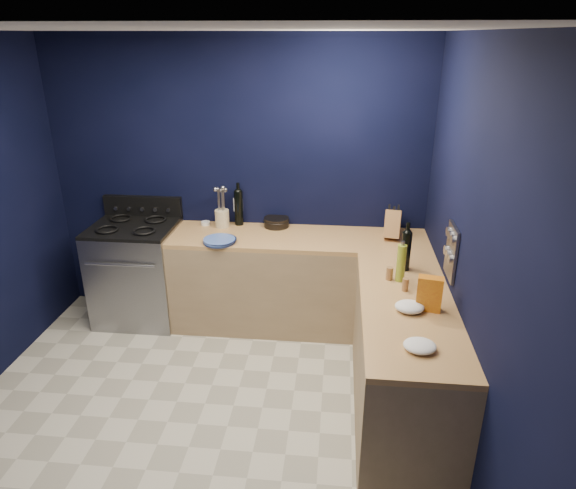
# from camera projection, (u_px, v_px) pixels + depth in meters

# --- Properties ---
(floor) EXTENTS (3.50, 3.50, 0.02)m
(floor) POSITION_uv_depth(u_px,v_px,m) (197.00, 425.00, 3.64)
(floor) COLOR #B9B4A1
(floor) RESTS_ON ground
(ceiling) EXTENTS (3.50, 3.50, 0.02)m
(ceiling) POSITION_uv_depth(u_px,v_px,m) (163.00, 27.00, 2.63)
(ceiling) COLOR silver
(ceiling) RESTS_ON ground
(wall_back) EXTENTS (3.50, 0.02, 2.60)m
(wall_back) POSITION_uv_depth(u_px,v_px,m) (238.00, 182.00, 4.75)
(wall_back) COLOR black
(wall_back) RESTS_ON ground
(wall_right) EXTENTS (0.02, 3.50, 2.60)m
(wall_right) POSITION_uv_depth(u_px,v_px,m) (477.00, 270.00, 2.97)
(wall_right) COLOR black
(wall_right) RESTS_ON ground
(cab_back) EXTENTS (2.30, 0.63, 0.86)m
(cab_back) POSITION_uv_depth(u_px,v_px,m) (298.00, 283.00, 4.73)
(cab_back) COLOR #977C5A
(cab_back) RESTS_ON floor
(top_back) EXTENTS (2.30, 0.63, 0.04)m
(top_back) POSITION_uv_depth(u_px,v_px,m) (298.00, 239.00, 4.56)
(top_back) COLOR #905F30
(top_back) RESTS_ON cab_back
(cab_right) EXTENTS (0.63, 1.67, 0.86)m
(cab_right) POSITION_uv_depth(u_px,v_px,m) (402.00, 362.00, 3.59)
(cab_right) COLOR #977C5A
(cab_right) RESTS_ON floor
(top_right) EXTENTS (0.63, 1.67, 0.04)m
(top_right) POSITION_uv_depth(u_px,v_px,m) (408.00, 307.00, 3.42)
(top_right) COLOR #905F30
(top_right) RESTS_ON cab_right
(gas_range) EXTENTS (0.76, 0.66, 0.92)m
(gas_range) POSITION_uv_depth(u_px,v_px,m) (138.00, 274.00, 4.85)
(gas_range) COLOR gray
(gas_range) RESTS_ON floor
(oven_door) EXTENTS (0.59, 0.02, 0.42)m
(oven_door) POSITION_uv_depth(u_px,v_px,m) (125.00, 290.00, 4.56)
(oven_door) COLOR black
(oven_door) RESTS_ON gas_range
(cooktop) EXTENTS (0.76, 0.66, 0.03)m
(cooktop) POSITION_uv_depth(u_px,v_px,m) (132.00, 227.00, 4.67)
(cooktop) COLOR black
(cooktop) RESTS_ON gas_range
(backguard) EXTENTS (0.76, 0.06, 0.20)m
(backguard) POSITION_uv_depth(u_px,v_px,m) (143.00, 206.00, 4.90)
(backguard) COLOR black
(backguard) RESTS_ON gas_range
(spice_panel) EXTENTS (0.02, 0.28, 0.38)m
(spice_panel) POSITION_uv_depth(u_px,v_px,m) (451.00, 252.00, 3.52)
(spice_panel) COLOR gray
(spice_panel) RESTS_ON wall_right
(wall_outlet) EXTENTS (0.09, 0.02, 0.13)m
(wall_outlet) POSITION_uv_depth(u_px,v_px,m) (238.00, 205.00, 4.82)
(wall_outlet) COLOR white
(wall_outlet) RESTS_ON wall_back
(plate_stack) EXTENTS (0.30, 0.30, 0.03)m
(plate_stack) POSITION_uv_depth(u_px,v_px,m) (219.00, 241.00, 4.41)
(plate_stack) COLOR #416FAC
(plate_stack) RESTS_ON top_back
(ramekin) EXTENTS (0.11, 0.11, 0.03)m
(ramekin) POSITION_uv_depth(u_px,v_px,m) (206.00, 223.00, 4.82)
(ramekin) COLOR white
(ramekin) RESTS_ON top_back
(utensil_crock) EXTENTS (0.14, 0.14, 0.16)m
(utensil_crock) POSITION_uv_depth(u_px,v_px,m) (222.00, 218.00, 4.75)
(utensil_crock) COLOR beige
(utensil_crock) RESTS_ON top_back
(wine_bottle_back) EXTENTS (0.10, 0.10, 0.33)m
(wine_bottle_back) POSITION_uv_depth(u_px,v_px,m) (239.00, 208.00, 4.78)
(wine_bottle_back) COLOR black
(wine_bottle_back) RESTS_ON top_back
(lemon_basket) EXTENTS (0.26, 0.26, 0.09)m
(lemon_basket) POSITION_uv_depth(u_px,v_px,m) (276.00, 222.00, 4.77)
(lemon_basket) COLOR black
(lemon_basket) RESTS_ON top_back
(knife_block) EXTENTS (0.18, 0.30, 0.30)m
(knife_block) POSITION_uv_depth(u_px,v_px,m) (393.00, 224.00, 4.50)
(knife_block) COLOR olive
(knife_block) RESTS_ON top_back
(wine_bottle_right) EXTENTS (0.08, 0.08, 0.30)m
(wine_bottle_right) POSITION_uv_depth(u_px,v_px,m) (406.00, 251.00, 3.85)
(wine_bottle_right) COLOR black
(wine_bottle_right) RESTS_ON top_right
(oil_bottle) EXTENTS (0.07, 0.07, 0.28)m
(oil_bottle) POSITION_uv_depth(u_px,v_px,m) (401.00, 263.00, 3.68)
(oil_bottle) COLOR olive
(oil_bottle) RESTS_ON top_right
(spice_jar_near) EXTENTS (0.06, 0.06, 0.10)m
(spice_jar_near) POSITION_uv_depth(u_px,v_px,m) (405.00, 285.00, 3.57)
(spice_jar_near) COLOR olive
(spice_jar_near) RESTS_ON top_right
(spice_jar_far) EXTENTS (0.07, 0.07, 0.10)m
(spice_jar_far) POSITION_uv_depth(u_px,v_px,m) (389.00, 273.00, 3.74)
(spice_jar_far) COLOR olive
(spice_jar_far) RESTS_ON top_right
(crouton_bag) EXTENTS (0.17, 0.10, 0.24)m
(crouton_bag) POSITION_uv_depth(u_px,v_px,m) (429.00, 294.00, 3.30)
(crouton_bag) COLOR #A41E11
(crouton_bag) RESTS_ON top_right
(towel_front) EXTENTS (0.24, 0.22, 0.07)m
(towel_front) POSITION_uv_depth(u_px,v_px,m) (410.00, 307.00, 3.31)
(towel_front) COLOR white
(towel_front) RESTS_ON top_right
(towel_end) EXTENTS (0.24, 0.23, 0.06)m
(towel_end) POSITION_uv_depth(u_px,v_px,m) (420.00, 346.00, 2.91)
(towel_end) COLOR white
(towel_end) RESTS_ON top_right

